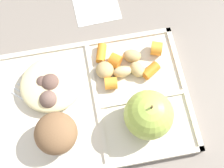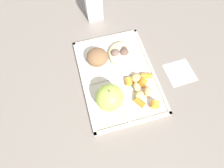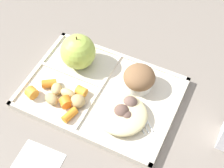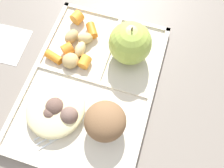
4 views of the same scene
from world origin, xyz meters
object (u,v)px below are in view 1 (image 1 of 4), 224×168
green_apple (147,115)px  plastic_fork (39,104)px  lunch_tray (92,103)px  bran_muffin (55,134)px

green_apple → plastic_fork: (0.19, -0.07, -0.04)m
lunch_tray → bran_muffin: 0.10m
plastic_fork → green_apple: bearing=160.0°
lunch_tray → bran_muffin: bearing=36.7°
bran_muffin → plastic_fork: 0.08m
lunch_tray → green_apple: size_ratio=3.83×
green_apple → bran_muffin: bearing=-0.0°
bran_muffin → plastic_fork: (0.03, -0.07, -0.03)m
lunch_tray → bran_muffin: size_ratio=4.78×
lunch_tray → green_apple: bearing=148.3°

